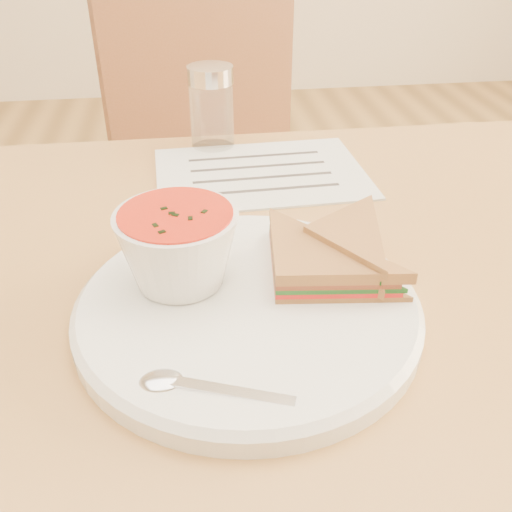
{
  "coord_description": "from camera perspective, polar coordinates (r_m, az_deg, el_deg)",
  "views": [
    {
      "loc": [
        -0.04,
        -0.48,
        1.07
      ],
      "look_at": [
        0.02,
        -0.07,
        0.8
      ],
      "focal_mm": 40.0,
      "sensor_mm": 36.0,
      "label": 1
    }
  ],
  "objects": [
    {
      "name": "dining_table",
      "position": [
        0.84,
        -1.94,
        -22.33
      ],
      "size": [
        1.0,
        0.7,
        0.75
      ],
      "primitive_type": null,
      "color": "#A05A31",
      "rests_on": "floor"
    },
    {
      "name": "chair_far",
      "position": [
        1.21,
        -0.95,
        4.16
      ],
      "size": [
        0.56,
        0.56,
        0.97
      ],
      "primitive_type": null,
      "rotation": [
        0.0,
        0.0,
        3.52
      ],
      "color": "brown",
      "rests_on": "floor"
    },
    {
      "name": "plate",
      "position": [
        0.5,
        -0.83,
        -5.35
      ],
      "size": [
        0.36,
        0.36,
        0.02
      ],
      "primitive_type": null,
      "rotation": [
        0.0,
        0.0,
        -0.22
      ],
      "color": "white",
      "rests_on": "dining_table"
    },
    {
      "name": "soup_bowl",
      "position": [
        0.5,
        -7.75,
        0.46
      ],
      "size": [
        0.11,
        0.11,
        0.07
      ],
      "primitive_type": null,
      "rotation": [
        0.0,
        0.0,
        0.02
      ],
      "color": "white",
      "rests_on": "plate"
    },
    {
      "name": "sandwich_half_a",
      "position": [
        0.48,
        1.97,
        -3.74
      ],
      "size": [
        0.13,
        0.13,
        0.04
      ],
      "primitive_type": null,
      "rotation": [
        0.0,
        0.0,
        -0.11
      ],
      "color": "#B97F41",
      "rests_on": "plate"
    },
    {
      "name": "sandwich_half_b",
      "position": [
        0.53,
        4.69,
        1.58
      ],
      "size": [
        0.13,
        0.13,
        0.03
      ],
      "primitive_type": null,
      "rotation": [
        0.0,
        0.0,
        -0.99
      ],
      "color": "#B97F41",
      "rests_on": "plate"
    },
    {
      "name": "spoon",
      "position": [
        0.41,
        -2.99,
        -13.4
      ],
      "size": [
        0.17,
        0.09,
        0.01
      ],
      "primitive_type": null,
      "rotation": [
        0.0,
        0.0,
        -0.34
      ],
      "color": "silver",
      "rests_on": "plate"
    },
    {
      "name": "paper_menu",
      "position": [
        0.76,
        0.47,
        8.29
      ],
      "size": [
        0.28,
        0.21,
        0.0
      ],
      "primitive_type": null,
      "rotation": [
        0.0,
        0.0,
        0.03
      ],
      "color": "silver",
      "rests_on": "dining_table"
    },
    {
      "name": "condiment_shaker",
      "position": [
        0.83,
        -4.46,
        14.56
      ],
      "size": [
        0.07,
        0.07,
        0.12
      ],
      "primitive_type": null,
      "rotation": [
        0.0,
        0.0,
        -0.16
      ],
      "color": "silver",
      "rests_on": "dining_table"
    }
  ]
}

